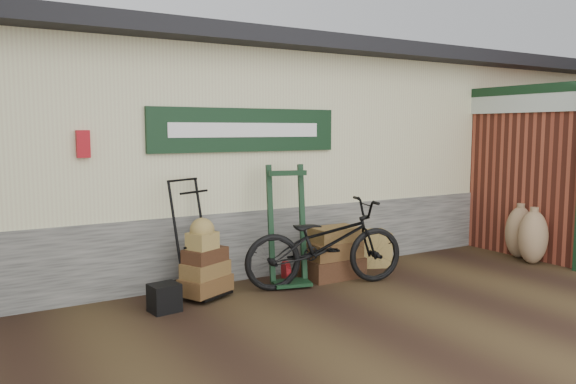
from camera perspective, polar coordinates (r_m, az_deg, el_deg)
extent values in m
plane|color=black|center=(6.79, 1.95, -10.38)|extent=(80.00, 80.00, 0.00)
cube|color=#4C4C47|center=(9.06, -7.54, -3.25)|extent=(14.00, 3.54, 0.90)
cube|color=beige|center=(8.94, -7.68, 6.27)|extent=(14.00, 3.50, 2.10)
cube|color=black|center=(8.87, -7.40, 13.72)|extent=(14.40, 4.10, 0.20)
cube|color=black|center=(7.20, -4.24, 6.30)|extent=(2.60, 0.06, 0.55)
cube|color=white|center=(7.17, -4.12, 6.30)|extent=(2.10, 0.01, 0.18)
cube|color=#A00B13|center=(6.55, -20.11, 4.61)|extent=(0.14, 0.10, 0.30)
cube|color=maroon|center=(10.61, 20.08, 2.44)|extent=(1.60, 4.50, 2.60)
cube|color=#194C2D|center=(9.34, 21.93, 8.33)|extent=(0.04, 2.40, 0.28)
cube|color=black|center=(9.35, 21.99, 9.55)|extent=(0.05, 2.50, 0.14)
cube|color=olive|center=(8.23, 7.53, -5.69)|extent=(0.88, 0.74, 0.49)
cube|color=black|center=(6.29, -12.45, -10.45)|extent=(0.34, 0.30, 0.30)
imported|color=black|center=(7.03, 3.78, -4.73)|extent=(1.17, 2.19, 1.21)
ellipsoid|color=#846447|center=(9.30, 22.47, -3.80)|extent=(0.59, 0.54, 0.79)
ellipsoid|color=#846447|center=(8.96, 23.63, -4.23)|extent=(0.60, 0.55, 0.78)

